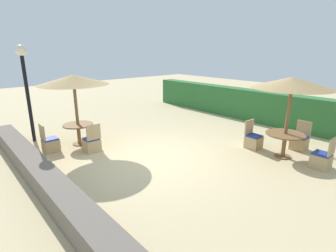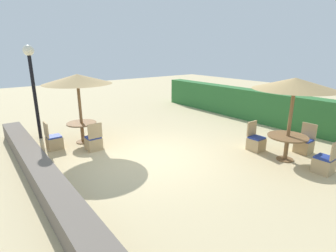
{
  "view_description": "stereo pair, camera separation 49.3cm",
  "coord_description": "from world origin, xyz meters",
  "px_view_note": "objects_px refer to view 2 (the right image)",
  "views": [
    {
      "loc": [
        5.83,
        -4.5,
        3.17
      ],
      "look_at": [
        0.0,
        0.6,
        0.9
      ],
      "focal_mm": 28.0,
      "sensor_mm": 36.0,
      "label": 1
    },
    {
      "loc": [
        6.14,
        -4.12,
        3.17
      ],
      "look_at": [
        0.0,
        0.6,
        0.9
      ],
      "focal_mm": 28.0,
      "sensor_mm": 36.0,
      "label": 2
    }
  ],
  "objects_px": {
    "round_table_front_left": "(82,127)",
    "parasol_front_left": "(77,79)",
    "patio_chair_front_left_east": "(94,142)",
    "parasol_back_right": "(295,84)",
    "round_table_back_right": "(287,141)",
    "lamp_post": "(32,74)",
    "patio_chair_back_right_east": "(325,163)",
    "patio_chair_back_right_west": "(256,142)",
    "patio_chair_back_right_north": "(304,145)",
    "patio_chair_front_left_south": "(54,141)"
  },
  "relations": [
    {
      "from": "round_table_front_left",
      "to": "parasol_front_left",
      "type": "bearing_deg",
      "value": 0.0
    },
    {
      "from": "patio_chair_front_left_east",
      "to": "parasol_back_right",
      "type": "xyz_separation_m",
      "value": [
        4.27,
        4.2,
        1.99
      ]
    },
    {
      "from": "parasol_back_right",
      "to": "round_table_back_right",
      "type": "xyz_separation_m",
      "value": [
        0.0,
        0.0,
        -1.65
      ]
    },
    {
      "from": "lamp_post",
      "to": "round_table_back_right",
      "type": "relative_size",
      "value": 2.94
    },
    {
      "from": "patio_chair_front_left_east",
      "to": "patio_chair_back_right_east",
      "type": "xyz_separation_m",
      "value": [
        5.34,
        4.2,
        0.0
      ]
    },
    {
      "from": "round_table_front_left",
      "to": "patio_chair_back_right_west",
      "type": "distance_m",
      "value": 5.93
    },
    {
      "from": "patio_chair_back_right_west",
      "to": "patio_chair_back_right_north",
      "type": "distance_m",
      "value": 1.48
    },
    {
      "from": "round_table_front_left",
      "to": "patio_chair_front_left_east",
      "type": "xyz_separation_m",
      "value": [
        0.93,
        0.03,
        -0.29
      ]
    },
    {
      "from": "round_table_front_left",
      "to": "lamp_post",
      "type": "bearing_deg",
      "value": -142.17
    },
    {
      "from": "patio_chair_front_left_east",
      "to": "round_table_back_right",
      "type": "xyz_separation_m",
      "value": [
        4.27,
        4.2,
        0.34
      ]
    },
    {
      "from": "patio_chair_front_left_south",
      "to": "parasol_back_right",
      "type": "relative_size",
      "value": 0.38
    },
    {
      "from": "parasol_front_left",
      "to": "patio_chair_back_right_north",
      "type": "distance_m",
      "value": 7.66
    },
    {
      "from": "round_table_front_left",
      "to": "patio_chair_back_right_east",
      "type": "distance_m",
      "value": 7.57
    },
    {
      "from": "round_table_front_left",
      "to": "round_table_back_right",
      "type": "distance_m",
      "value": 6.69
    },
    {
      "from": "patio_chair_back_right_west",
      "to": "lamp_post",
      "type": "bearing_deg",
      "value": -46.45
    },
    {
      "from": "parasol_front_left",
      "to": "parasol_back_right",
      "type": "xyz_separation_m",
      "value": [
        5.2,
        4.22,
        0.04
      ]
    },
    {
      "from": "patio_chair_front_left_south",
      "to": "patio_chair_front_left_east",
      "type": "bearing_deg",
      "value": 49.19
    },
    {
      "from": "lamp_post",
      "to": "round_table_back_right",
      "type": "bearing_deg",
      "value": 38.83
    },
    {
      "from": "patio_chair_front_left_east",
      "to": "patio_chair_back_right_west",
      "type": "bearing_deg",
      "value": -37.77
    },
    {
      "from": "parasol_front_left",
      "to": "patio_chair_front_left_south",
      "type": "bearing_deg",
      "value": -86.74
    },
    {
      "from": "patio_chair_back_right_east",
      "to": "lamp_post",
      "type": "bearing_deg",
      "value": 124.71
    },
    {
      "from": "patio_chair_back_right_north",
      "to": "patio_chair_back_right_east",
      "type": "distance_m",
      "value": 1.44
    },
    {
      "from": "round_table_front_left",
      "to": "patio_chair_back_right_east",
      "type": "bearing_deg",
      "value": 33.97
    },
    {
      "from": "patio_chair_back_right_west",
      "to": "parasol_front_left",
      "type": "bearing_deg",
      "value": -44.74
    },
    {
      "from": "round_table_front_left",
      "to": "patio_chair_front_left_east",
      "type": "height_order",
      "value": "patio_chair_front_left_east"
    },
    {
      "from": "parasol_back_right",
      "to": "round_table_front_left",
      "type": "bearing_deg",
      "value": -140.91
    },
    {
      "from": "lamp_post",
      "to": "parasol_front_left",
      "type": "height_order",
      "value": "lamp_post"
    },
    {
      "from": "patio_chair_back_right_east",
      "to": "round_table_back_right",
      "type": "bearing_deg",
      "value": 90.32
    },
    {
      "from": "patio_chair_back_right_north",
      "to": "patio_chair_front_left_south",
      "type": "bearing_deg",
      "value": 50.19
    },
    {
      "from": "parasol_front_left",
      "to": "round_table_front_left",
      "type": "bearing_deg",
      "value": 180.0
    },
    {
      "from": "patio_chair_front_left_east",
      "to": "patio_chair_back_right_west",
      "type": "height_order",
      "value": "same"
    },
    {
      "from": "patio_chair_front_left_east",
      "to": "round_table_back_right",
      "type": "distance_m",
      "value": 5.99
    },
    {
      "from": "patio_chair_front_left_south",
      "to": "patio_chair_back_right_north",
      "type": "relative_size",
      "value": 1.0
    },
    {
      "from": "parasol_front_left",
      "to": "lamp_post",
      "type": "bearing_deg",
      "value": -142.17
    },
    {
      "from": "patio_chair_back_right_west",
      "to": "patio_chair_front_left_south",
      "type": "bearing_deg",
      "value": -38.38
    },
    {
      "from": "round_table_front_left",
      "to": "patio_chair_front_left_south",
      "type": "height_order",
      "value": "patio_chair_front_left_south"
    },
    {
      "from": "round_table_back_right",
      "to": "patio_chair_back_right_east",
      "type": "bearing_deg",
      "value": 0.32
    },
    {
      "from": "patio_chair_back_right_west",
      "to": "round_table_front_left",
      "type": "bearing_deg",
      "value": -44.74
    },
    {
      "from": "patio_chair_front_left_south",
      "to": "patio_chair_back_right_west",
      "type": "relative_size",
      "value": 1.0
    },
    {
      "from": "parasol_front_left",
      "to": "round_table_back_right",
      "type": "bearing_deg",
      "value": 39.09
    },
    {
      "from": "lamp_post",
      "to": "round_table_front_left",
      "type": "xyz_separation_m",
      "value": [
        1.4,
        1.09,
        -1.8
      ]
    },
    {
      "from": "lamp_post",
      "to": "patio_chair_back_right_west",
      "type": "distance_m",
      "value": 7.97
    },
    {
      "from": "round_table_back_right",
      "to": "patio_chair_back_right_east",
      "type": "distance_m",
      "value": 1.13
    },
    {
      "from": "lamp_post",
      "to": "parasol_back_right",
      "type": "distance_m",
      "value": 8.47
    },
    {
      "from": "round_table_front_left",
      "to": "patio_chair_back_right_north",
      "type": "height_order",
      "value": "patio_chair_back_right_north"
    },
    {
      "from": "round_table_back_right",
      "to": "parasol_back_right",
      "type": "bearing_deg",
      "value": 0.0
    },
    {
      "from": "patio_chair_front_left_south",
      "to": "patio_chair_back_right_east",
      "type": "height_order",
      "value": "same"
    },
    {
      "from": "patio_chair_back_right_east",
      "to": "patio_chair_back_right_north",
      "type": "bearing_deg",
      "value": 45.55
    },
    {
      "from": "parasol_back_right",
      "to": "patio_chair_back_right_north",
      "type": "xyz_separation_m",
      "value": [
        0.05,
        1.02,
        -1.99
      ]
    },
    {
      "from": "patio_chair_back_right_west",
      "to": "patio_chair_back_right_east",
      "type": "xyz_separation_m",
      "value": [
        2.1,
        0.02,
        0.0
      ]
    }
  ]
}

